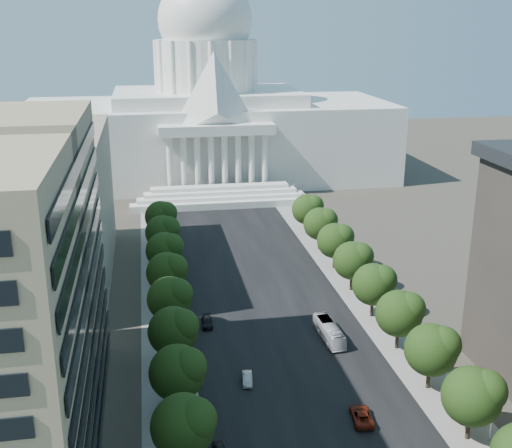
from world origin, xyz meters
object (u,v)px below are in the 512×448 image
car_silver (247,379)px  car_dark_b (207,322)px  city_bus (329,331)px  car_red (361,416)px

car_silver → car_dark_b: car_dark_b is taller
car_dark_b → city_bus: 21.34m
car_red → city_bus: bearing=-88.1°
car_red → car_dark_b: (-17.52, 31.28, -0.10)m
car_silver → car_dark_b: bearing=108.6°
car_red → city_bus: (2.08, 22.88, 0.66)m
car_silver → car_dark_b: 19.85m
car_red → car_dark_b: size_ratio=1.20×
car_dark_b → city_bus: (19.60, -8.40, 0.76)m
car_silver → city_bus: 19.11m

